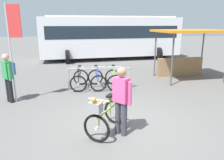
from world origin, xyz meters
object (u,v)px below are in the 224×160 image
Objects in this scene: racked_bike_blue at (97,79)px; person_with_featured_bike at (121,98)px; racked_bike_black at (80,80)px; market_stall at (186,49)px; featured_bicycle at (104,115)px; pedestrian_with_backpack at (8,75)px; banner_flag at (13,35)px; bus_distant at (111,35)px; racked_bike_lime at (114,79)px.

person_with_featured_bike is (0.65, -3.88, 0.54)m from racked_bike_blue.
racked_bike_black is 5.29m from market_stall.
featured_bicycle is 3.96m from pedestrian_with_backpack.
racked_bike_blue is 0.35× the size of market_stall.
market_stall is (4.93, 1.64, 1.03)m from racked_bike_black.
market_stall is at bearing 20.90° from racked_bike_blue.
bus_distant is at bearing 68.92° from banner_flag.
racked_bike_blue is at bearing 99.57° from person_with_featured_bike.
person_with_featured_bike is at bearing -33.93° from pedestrian_with_backpack.
bus_distant reaches higher than racked_bike_lime.
market_stall is at bearing 54.11° from featured_bicycle.
racked_bike_black is 0.70m from racked_bike_blue.
banner_flag is (0.30, -0.01, 1.29)m from pedestrian_with_backpack.
person_with_featured_bike and pedestrian_with_backpack have the same top height.
featured_bicycle is at bearing -96.42° from racked_bike_lime.
pedestrian_with_backpack is 9.80m from bus_distant.
featured_bicycle is at bearing -125.89° from market_stall.
person_with_featured_bike is (0.39, -0.01, 0.42)m from featured_bicycle.
pedestrian_with_backpack is 0.51× the size of banner_flag.
person_with_featured_bike is at bearing -90.67° from racked_bike_lime.
racked_bike_black is 2.69m from pedestrian_with_backpack.
bus_distant is at bearing 67.25° from pedestrian_with_backpack.
pedestrian_with_backpack is (-2.18, -1.48, 0.57)m from racked_bike_black.
featured_bicycle is 0.58m from person_with_featured_bike.
banner_flag is (-2.57, -1.51, 1.86)m from racked_bike_blue.
bus_distant reaches higher than racked_bike_black.
racked_bike_black is 3.96m from featured_bicycle.
market_stall is at bearing 23.68° from pedestrian_with_backpack.
person_with_featured_bike is 6.57m from market_stall.
pedestrian_with_backpack is 1.33m from banner_flag.
market_stall reaches higher than featured_bicycle.
market_stall reaches higher than racked_bike_black.
banner_flag is at bearing -141.57° from racked_bike_black.
pedestrian_with_backpack is at bearing -156.32° from market_stall.
racked_bike_black is 1.40m from racked_bike_lime.
racked_bike_blue is 3.97m from person_with_featured_bike.
market_stall is (3.57, 5.49, 0.49)m from person_with_featured_bike.
bus_distant is at bearing 88.46° from racked_bike_lime.
racked_bike_lime is 3.94m from person_with_featured_bike.
racked_bike_black is at bearing 104.04° from featured_bicycle.
racked_bike_blue is 0.70m from racked_bike_lime.
person_with_featured_bike is 1.00× the size of pedestrian_with_backpack.
racked_bike_blue is 4.64m from market_stall.
banner_flag is (-3.27, -1.53, 1.86)m from racked_bike_lime.
market_stall is (3.33, -5.89, -0.35)m from bus_distant.
racked_bike_lime is 0.11× the size of bus_distant.
person_with_featured_bike is 0.16× the size of bus_distant.
banner_flag is (-2.84, 2.36, 1.74)m from featured_bicycle.
racked_bike_black is 1.00× the size of racked_bike_lime.
market_stall is at bearing 18.37° from racked_bike_black.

